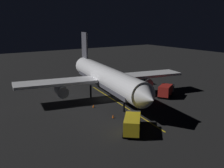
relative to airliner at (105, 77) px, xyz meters
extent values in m
cube|color=black|center=(0.12, 0.60, -4.47)|extent=(180.00, 180.00, 0.20)
cube|color=gold|center=(-0.37, 4.60, -4.36)|extent=(5.10, 28.49, 0.01)
cylinder|color=white|center=(0.12, 0.60, 0.18)|extent=(9.55, 29.55, 4.00)
cube|color=#4C4C56|center=(0.12, 0.60, -0.92)|extent=(8.51, 25.19, 0.72)
cone|color=white|center=(3.16, 16.17, 0.18)|extent=(4.46, 3.89, 3.92)
cone|color=white|center=(-3.04, -15.56, 0.18)|extent=(4.45, 5.40, 3.60)
cube|color=#4C4C56|center=(-2.50, -12.81, 5.17)|extent=(1.04, 3.60, 5.97)
cube|color=white|center=(-9.54, 0.99, -0.42)|extent=(15.75, 7.61, 0.50)
cylinder|color=slate|center=(-8.57, 2.02, -1.82)|extent=(2.67, 3.54, 2.10)
cube|color=white|center=(9.21, -2.67, -0.42)|extent=(15.75, 7.61, 0.50)
cylinder|color=slate|center=(8.70, -1.35, -1.82)|extent=(2.67, 3.54, 2.10)
cylinder|color=black|center=(1.66, 8.51, -3.09)|extent=(0.42, 0.42, 2.55)
cylinder|color=black|center=(-2.71, -1.36, -3.09)|extent=(0.42, 0.42, 2.55)
cylinder|color=black|center=(2.00, -2.28, -3.09)|extent=(0.42, 0.42, 2.55)
cube|color=gold|center=(6.19, 16.55, -2.95)|extent=(4.70, 4.92, 1.94)
cube|color=#38383D|center=(4.03, 14.11, -3.17)|extent=(2.69, 2.67, 1.50)
cylinder|color=black|center=(5.09, 15.32, -3.92)|extent=(2.33, 2.20, 0.90)
cylinder|color=black|center=(7.28, 17.79, -3.92)|extent=(2.33, 2.20, 0.90)
cube|color=maroon|center=(-10.60, 6.01, -2.92)|extent=(4.37, 3.79, 2.00)
cube|color=#38383D|center=(-13.01, 4.55, -3.17)|extent=(2.57, 2.64, 1.50)
cylinder|color=black|center=(-11.74, 5.32, -3.92)|extent=(1.97, 2.44, 0.90)
cylinder|color=black|center=(-9.45, 6.71, -3.92)|extent=(1.97, 2.44, 0.90)
cylinder|color=black|center=(-1.39, 8.87, -3.94)|extent=(0.32, 0.32, 0.85)
cylinder|color=orange|center=(-1.39, 8.87, -3.19)|extent=(0.40, 0.40, 0.65)
sphere|color=tan|center=(-1.39, 8.87, -2.75)|extent=(0.24, 0.24, 0.24)
cone|color=#EA590F|center=(4.93, 10.03, -4.09)|extent=(0.36, 0.36, 0.55)
cube|color=black|center=(4.93, 10.03, -4.35)|extent=(0.50, 0.50, 0.03)
cone|color=#EA590F|center=(4.22, 12.18, -4.09)|extent=(0.36, 0.36, 0.55)
cube|color=black|center=(4.22, 12.18, -4.35)|extent=(0.50, 0.50, 0.03)
cone|color=#EA590F|center=(3.22, 11.61, -4.09)|extent=(0.36, 0.36, 0.55)
cube|color=black|center=(3.22, 11.61, -4.35)|extent=(0.50, 0.50, 0.03)
cone|color=#EA590F|center=(4.80, 3.61, -4.09)|extent=(0.36, 0.36, 0.55)
cube|color=black|center=(4.80, 3.61, -4.35)|extent=(0.50, 0.50, 0.03)
camera|label=1|loc=(27.89, 43.82, 10.83)|focal=43.44mm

